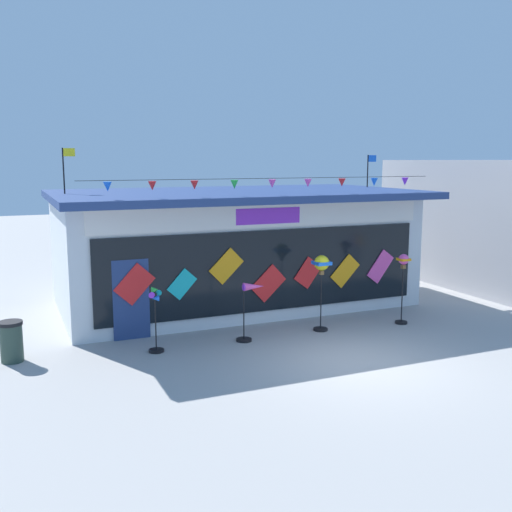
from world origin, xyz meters
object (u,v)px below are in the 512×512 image
wind_spinner_left (251,301)px  wind_spinner_center_right (403,273)px  wind_spinner_center_left (322,270)px  trash_bin (11,341)px  wind_spinner_far_left (156,316)px  kite_shop_building (233,246)px

wind_spinner_left → wind_spinner_center_right: bearing=-3.0°
wind_spinner_center_left → trash_bin: (-7.43, 0.58, -1.13)m
wind_spinner_far_left → trash_bin: size_ratio=1.70×
kite_shop_building → wind_spinner_far_left: 5.18m
trash_bin → wind_spinner_far_left: bearing=-11.5°
wind_spinner_left → wind_spinner_far_left: bearing=179.7°
wind_spinner_center_left → wind_spinner_center_right: size_ratio=1.04×
kite_shop_building → wind_spinner_left: 4.05m
wind_spinner_center_left → trash_bin: bearing=175.6°
wind_spinner_far_left → wind_spinner_left: size_ratio=1.07×
wind_spinner_center_right → trash_bin: size_ratio=2.09×
wind_spinner_far_left → wind_spinner_center_left: (4.35, 0.05, 0.72)m
wind_spinner_far_left → trash_bin: wind_spinner_far_left is taller
kite_shop_building → trash_bin: 7.32m
wind_spinner_far_left → trash_bin: (-3.07, 0.62, -0.41)m
kite_shop_building → wind_spinner_center_left: size_ratio=5.36×
kite_shop_building → wind_spinner_far_left: size_ratio=6.86×
wind_spinner_left → wind_spinner_center_left: bearing=1.7°
wind_spinner_far_left → trash_bin: 3.16m
wind_spinner_center_left → wind_spinner_center_right: wind_spinner_center_left is taller
kite_shop_building → wind_spinner_center_right: bearing=-50.8°
wind_spinner_left → wind_spinner_center_left: 2.09m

